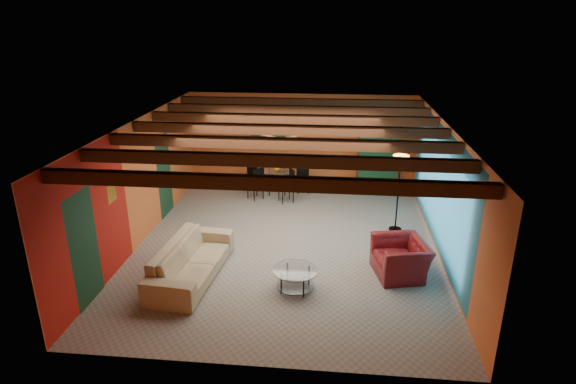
# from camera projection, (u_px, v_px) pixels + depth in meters

# --- Properties ---
(room) EXTENTS (6.52, 8.01, 2.71)m
(room) POSITION_uv_depth(u_px,v_px,m) (288.00, 139.00, 9.95)
(room) COLOR gray
(room) RESTS_ON ground
(sofa) EXTENTS (1.17, 2.53, 0.72)m
(sofa) POSITION_uv_depth(u_px,v_px,m) (191.00, 260.00, 9.21)
(sofa) COLOR tan
(sofa) RESTS_ON ground
(armchair) EXTENTS (1.15, 1.26, 0.70)m
(armchair) POSITION_uv_depth(u_px,v_px,m) (401.00, 258.00, 9.30)
(armchair) COLOR maroon
(armchair) RESTS_ON ground
(coffee_table) EXTENTS (0.96, 0.96, 0.43)m
(coffee_table) POSITION_uv_depth(u_px,v_px,m) (295.00, 280.00, 8.81)
(coffee_table) COLOR silver
(coffee_table) RESTS_ON ground
(dining_table) EXTENTS (2.02, 2.02, 0.93)m
(dining_table) POSITION_uv_depth(u_px,v_px,m) (277.00, 177.00, 13.54)
(dining_table) COLOR white
(dining_table) RESTS_ON ground
(armoire) EXTENTS (1.14, 0.71, 1.87)m
(armoire) POSITION_uv_depth(u_px,v_px,m) (377.00, 159.00, 13.59)
(armoire) COLOR brown
(armoire) RESTS_ON ground
(floor_lamp) EXTENTS (0.46, 0.46, 1.83)m
(floor_lamp) POSITION_uv_depth(u_px,v_px,m) (398.00, 193.00, 11.04)
(floor_lamp) COLOR black
(floor_lamp) RESTS_ON ground
(ceiling_fan) EXTENTS (1.50, 1.50, 0.44)m
(ceiling_fan) POSITION_uv_depth(u_px,v_px,m) (287.00, 140.00, 9.85)
(ceiling_fan) COLOR #472614
(ceiling_fan) RESTS_ON ceiling
(painting) EXTENTS (1.05, 0.03, 0.65)m
(painting) POSITION_uv_depth(u_px,v_px,m) (270.00, 130.00, 13.88)
(painting) COLOR black
(painting) RESTS_ON wall_back
(potted_plant) EXTENTS (0.55, 0.51, 0.52)m
(potted_plant) POSITION_uv_depth(u_px,v_px,m) (380.00, 118.00, 13.18)
(potted_plant) COLOR #26661E
(potted_plant) RESTS_ON armoire
(vase) EXTENTS (0.23, 0.23, 0.21)m
(vase) POSITION_uv_depth(u_px,v_px,m) (277.00, 158.00, 13.34)
(vase) COLOR orange
(vase) RESTS_ON dining_table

